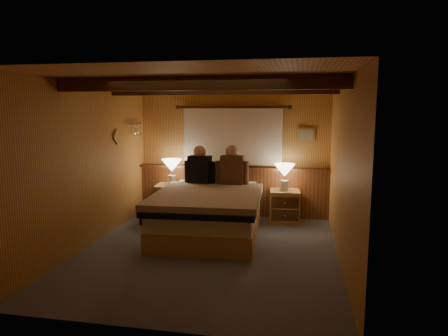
% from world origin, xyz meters
% --- Properties ---
extents(floor, '(4.20, 4.20, 0.00)m').
position_xyz_m(floor, '(0.00, 0.00, 0.00)').
color(floor, '#565A66').
rests_on(floor, ground).
extents(ceiling, '(4.20, 4.20, 0.00)m').
position_xyz_m(ceiling, '(0.00, 0.00, 2.40)').
color(ceiling, tan).
rests_on(ceiling, wall_back).
extents(wall_back, '(3.60, 0.00, 3.60)m').
position_xyz_m(wall_back, '(0.00, 2.10, 1.20)').
color(wall_back, gold).
rests_on(wall_back, floor).
extents(wall_left, '(0.00, 4.20, 4.20)m').
position_xyz_m(wall_left, '(-1.80, 0.00, 1.20)').
color(wall_left, gold).
rests_on(wall_left, floor).
extents(wall_right, '(0.00, 4.20, 4.20)m').
position_xyz_m(wall_right, '(1.80, 0.00, 1.20)').
color(wall_right, gold).
rests_on(wall_right, floor).
extents(wall_front, '(3.60, 0.00, 3.60)m').
position_xyz_m(wall_front, '(0.00, -2.10, 1.20)').
color(wall_front, gold).
rests_on(wall_front, floor).
extents(wainscot, '(3.60, 0.23, 0.94)m').
position_xyz_m(wainscot, '(0.00, 2.04, 0.49)').
color(wainscot, brown).
rests_on(wainscot, wall_back).
extents(curtain_window, '(2.18, 0.09, 1.11)m').
position_xyz_m(curtain_window, '(0.00, 2.03, 1.52)').
color(curtain_window, '#4A2B12').
rests_on(curtain_window, wall_back).
extents(ceiling_beams, '(3.60, 1.65, 0.16)m').
position_xyz_m(ceiling_beams, '(0.00, 0.15, 2.31)').
color(ceiling_beams, '#4A2B12').
rests_on(ceiling_beams, ceiling).
extents(coat_rail, '(0.05, 0.55, 0.24)m').
position_xyz_m(coat_rail, '(-1.72, 1.58, 1.67)').
color(coat_rail, white).
rests_on(coat_rail, wall_left).
extents(framed_print, '(0.30, 0.04, 0.25)m').
position_xyz_m(framed_print, '(1.35, 2.08, 1.55)').
color(framed_print, tan).
rests_on(framed_print, wall_back).
extents(bed, '(1.73, 2.18, 0.72)m').
position_xyz_m(bed, '(-0.16, 0.70, 0.37)').
color(bed, '#AE844A').
rests_on(bed, floor).
extents(nightstand_left, '(0.58, 0.53, 0.60)m').
position_xyz_m(nightstand_left, '(-1.12, 1.73, 0.30)').
color(nightstand_left, '#AE844A').
rests_on(nightstand_left, floor).
extents(nightstand_right, '(0.56, 0.51, 0.57)m').
position_xyz_m(nightstand_right, '(1.00, 1.74, 0.29)').
color(nightstand_right, '#AE844A').
rests_on(nightstand_right, floor).
extents(lamp_left, '(0.37, 0.37, 0.49)m').
position_xyz_m(lamp_left, '(-1.09, 1.71, 0.95)').
color(lamp_left, silver).
rests_on(lamp_left, nightstand_left).
extents(lamp_right, '(0.37, 0.37, 0.48)m').
position_xyz_m(lamp_right, '(0.99, 1.73, 0.91)').
color(lamp_right, silver).
rests_on(lamp_right, nightstand_right).
extents(person_left, '(0.57, 0.25, 0.69)m').
position_xyz_m(person_left, '(-0.49, 1.44, 0.99)').
color(person_left, black).
rests_on(person_left, bed).
extents(person_right, '(0.58, 0.24, 0.71)m').
position_xyz_m(person_right, '(0.09, 1.44, 1.00)').
color(person_right, '#523521').
rests_on(person_right, bed).
extents(duffel_bag, '(0.60, 0.43, 0.39)m').
position_xyz_m(duffel_bag, '(-1.19, 1.15, 0.17)').
color(duffel_bag, black).
rests_on(duffel_bag, floor).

